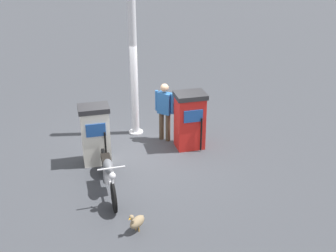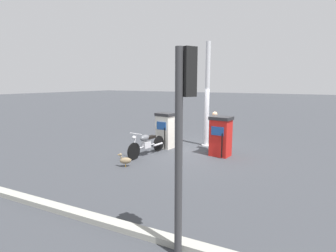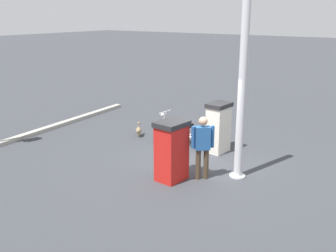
# 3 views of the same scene
# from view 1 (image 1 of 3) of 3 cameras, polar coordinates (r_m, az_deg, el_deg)

# --- Properties ---
(ground_plane) EXTENTS (120.00, 120.00, 0.00)m
(ground_plane) POSITION_cam_1_polar(r_m,az_deg,el_deg) (11.11, -3.16, -3.57)
(ground_plane) COLOR #383A3F
(fuel_pump_near) EXTENTS (0.63, 0.77, 1.50)m
(fuel_pump_near) POSITION_cam_1_polar(r_m,az_deg,el_deg) (10.47, -9.59, -1.11)
(fuel_pump_near) COLOR silver
(fuel_pump_near) RESTS_ON ground
(fuel_pump_far) EXTENTS (0.71, 0.83, 1.51)m
(fuel_pump_far) POSITION_cam_1_polar(r_m,az_deg,el_deg) (11.08, 2.91, 0.79)
(fuel_pump_far) COLOR red
(fuel_pump_far) RESTS_ON ground
(motorcycle_near_pump) EXTENTS (2.12, 0.56, 0.95)m
(motorcycle_near_pump) POSITION_cam_1_polar(r_m,az_deg,el_deg) (9.42, -7.89, -6.16)
(motorcycle_near_pump) COLOR black
(motorcycle_near_pump) RESTS_ON ground
(attendant_person) EXTENTS (0.49, 0.44, 1.61)m
(attendant_person) POSITION_cam_1_polar(r_m,az_deg,el_deg) (11.38, -0.44, 2.33)
(attendant_person) COLOR #473828
(attendant_person) RESTS_ON ground
(wandering_duck) EXTENTS (0.38, 0.43, 0.47)m
(wandering_duck) POSITION_cam_1_polar(r_m,az_deg,el_deg) (8.38, -4.15, -12.52)
(wandering_duck) COLOR #847051
(wandering_duck) RESTS_ON ground
(canopy_support_pole) EXTENTS (0.40, 0.40, 4.46)m
(canopy_support_pole) POSITION_cam_1_polar(r_m,az_deg,el_deg) (11.41, -4.60, 8.90)
(canopy_support_pole) COLOR silver
(canopy_support_pole) RESTS_ON ground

